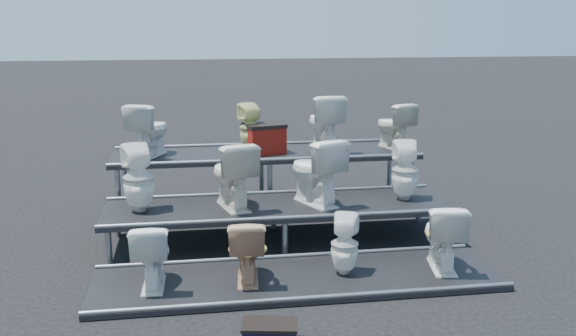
{
  "coord_description": "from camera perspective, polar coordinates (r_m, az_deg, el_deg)",
  "views": [
    {
      "loc": [
        -1.09,
        -7.44,
        2.64
      ],
      "look_at": [
        0.13,
        0.1,
        0.9
      ],
      "focal_mm": 40.0,
      "sensor_mm": 36.0,
      "label": 1
    }
  ],
  "objects": [
    {
      "name": "ground",
      "position": [
        7.97,
        -0.81,
        -6.49
      ],
      "size": [
        80.0,
        80.0,
        0.0
      ],
      "primitive_type": "plane",
      "color": "black",
      "rests_on": "ground"
    },
    {
      "name": "toilet_0",
      "position": [
        6.55,
        -12.03,
        -7.49
      ],
      "size": [
        0.4,
        0.67,
        0.67
      ],
      "primitive_type": "imported",
      "rotation": [
        0.0,
        0.0,
        3.1
      ],
      "color": "white",
      "rests_on": "tier_front"
    },
    {
      "name": "toilet_6",
      "position": [
        7.8,
        2.43,
        -0.25
      ],
      "size": [
        0.73,
        0.92,
        0.83
      ],
      "primitive_type": "imported",
      "rotation": [
        0.0,
        0.0,
        3.52
      ],
      "color": "white",
      "rests_on": "tier_mid"
    },
    {
      "name": "toilet_11",
      "position": [
        9.34,
        9.4,
        3.75
      ],
      "size": [
        0.55,
        0.73,
        0.66
      ],
      "primitive_type": "imported",
      "rotation": [
        0.0,
        0.0,
        3.45
      ],
      "color": "silver",
      "rests_on": "tier_back"
    },
    {
      "name": "toilet_9",
      "position": [
        8.9,
        -3.34,
        3.56
      ],
      "size": [
        0.38,
        0.39,
        0.69
      ],
      "primitive_type": "imported",
      "rotation": [
        0.0,
        0.0,
        3.41
      ],
      "color": "#CDCB83",
      "rests_on": "tier_back"
    },
    {
      "name": "toilet_3",
      "position": [
        7.05,
        13.58,
        -5.83
      ],
      "size": [
        0.54,
        0.78,
        0.73
      ],
      "primitive_type": "imported",
      "rotation": [
        0.0,
        0.0,
        2.95
      ],
      "color": "white",
      "rests_on": "tier_front"
    },
    {
      "name": "tier_back",
      "position": [
        9.08,
        -2.02,
        -1.24
      ],
      "size": [
        4.2,
        1.2,
        0.86
      ],
      "primitive_type": "cube",
      "color": "black",
      "rests_on": "ground"
    },
    {
      "name": "toilet_1",
      "position": [
        6.56,
        -3.68,
        -7.21
      ],
      "size": [
        0.43,
        0.68,
        0.66
      ],
      "primitive_type": "imported",
      "rotation": [
        0.0,
        0.0,
        3.05
      ],
      "color": "tan",
      "rests_on": "tier_front"
    },
    {
      "name": "tier_mid",
      "position": [
        7.9,
        -0.81,
        -4.91
      ],
      "size": [
        4.2,
        1.2,
        0.46
      ],
      "primitive_type": "cube",
      "color": "black",
      "rests_on": "ground"
    },
    {
      "name": "toilet_8",
      "position": [
        8.87,
        -12.25,
        3.36
      ],
      "size": [
        0.67,
        0.81,
        0.72
      ],
      "primitive_type": "imported",
      "rotation": [
        0.0,
        0.0,
        2.71
      ],
      "color": "white",
      "rests_on": "tier_back"
    },
    {
      "name": "red_crate",
      "position": [
        8.89,
        -2.12,
        2.49
      ],
      "size": [
        0.59,
        0.52,
        0.36
      ],
      "primitive_type": "cube",
      "rotation": [
        0.0,
        0.0,
        0.26
      ],
      "color": "maroon",
      "rests_on": "tier_back"
    },
    {
      "name": "tier_front",
      "position": [
        6.76,
        0.83,
        -9.85
      ],
      "size": [
        4.2,
        1.2,
        0.06
      ],
      "primitive_type": "cube",
      "color": "black",
      "rests_on": "ground"
    },
    {
      "name": "toilet_4",
      "position": [
        7.67,
        -13.15,
        -0.91
      ],
      "size": [
        0.44,
        0.44,
        0.8
      ],
      "primitive_type": "imported",
      "rotation": [
        0.0,
        0.0,
        3.39
      ],
      "color": "white",
      "rests_on": "tier_mid"
    },
    {
      "name": "toilet_2",
      "position": [
        6.73,
        5.06,
        -6.8
      ],
      "size": [
        0.37,
        0.38,
        0.64
      ],
      "primitive_type": "imported",
      "rotation": [
        0.0,
        0.0,
        2.79
      ],
      "color": "white",
      "rests_on": "tier_front"
    },
    {
      "name": "toilet_7",
      "position": [
        8.12,
        10.39,
        -0.23
      ],
      "size": [
        0.4,
        0.4,
        0.74
      ],
      "primitive_type": "imported",
      "rotation": [
        0.0,
        0.0,
        2.94
      ],
      "color": "white",
      "rests_on": "tier_mid"
    },
    {
      "name": "toilet_10",
      "position": [
        9.06,
        3.25,
        4.07
      ],
      "size": [
        0.48,
        0.8,
        0.8
      ],
      "primitive_type": "imported",
      "rotation": [
        0.0,
        0.0,
        3.19
      ],
      "color": "white",
      "rests_on": "tier_back"
    },
    {
      "name": "step_stool",
      "position": [
        5.55,
        -1.63,
        -14.62
      ],
      "size": [
        0.48,
        0.34,
        0.16
      ],
      "primitive_type": "cube",
      "rotation": [
        0.0,
        0.0,
        -0.19
      ],
      "color": "black",
      "rests_on": "ground"
    },
    {
      "name": "toilet_5",
      "position": [
        7.67,
        -4.98,
        -0.57
      ],
      "size": [
        0.63,
        0.88,
        0.81
      ],
      "primitive_type": "imported",
      "rotation": [
        0.0,
        0.0,
        3.37
      ],
      "color": "silver",
      "rests_on": "tier_mid"
    }
  ]
}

